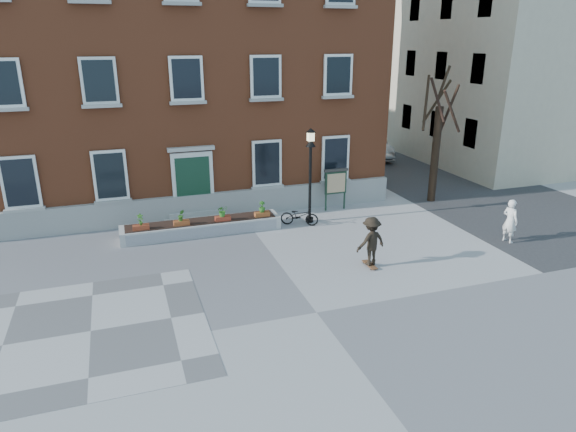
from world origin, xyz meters
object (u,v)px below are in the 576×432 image
object	(u,v)px
lamp_post	(310,163)
notice_board	(336,182)
bystander	(510,221)
parked_car	(371,146)
bicycle	(299,216)
skateboarder	(371,241)

from	to	relation	value
lamp_post	notice_board	size ratio (longest dim) A/B	2.10
bystander	notice_board	size ratio (longest dim) A/B	0.89
bystander	notice_board	xyz separation A→B (m)	(-4.64, 5.61, 0.43)
parked_car	lamp_post	size ratio (longest dim) A/B	1.17
bicycle	skateboarder	xyz separation A→B (m)	(0.88, -4.55, 0.50)
lamp_post	notice_board	distance (m)	2.40
bystander	notice_board	distance (m)	7.29
bystander	skateboarder	world-z (taller)	skateboarder
skateboarder	notice_board	bearing A→B (deg)	77.52
bystander	notice_board	world-z (taller)	notice_board
bystander	lamp_post	size ratio (longest dim) A/B	0.43
skateboarder	parked_car	bearing A→B (deg)	62.72
lamp_post	skateboarder	size ratio (longest dim) A/B	2.24
notice_board	skateboarder	bearing A→B (deg)	-102.48
notice_board	skateboarder	distance (m)	6.08
bicycle	parked_car	size ratio (longest dim) A/B	0.34
bicycle	notice_board	distance (m)	2.72
bicycle	skateboarder	bearing A→B (deg)	-141.45
parked_car	notice_board	distance (m)	11.01
bicycle	notice_board	xyz separation A→B (m)	(2.19, 1.37, 0.85)
bicycle	lamp_post	xyz separation A→B (m)	(0.53, 0.22, 2.13)
notice_board	bicycle	bearing A→B (deg)	-148.01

